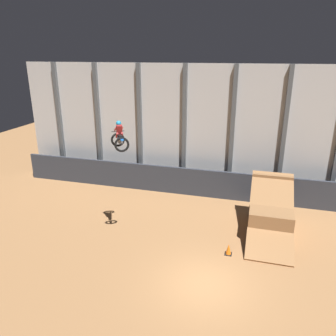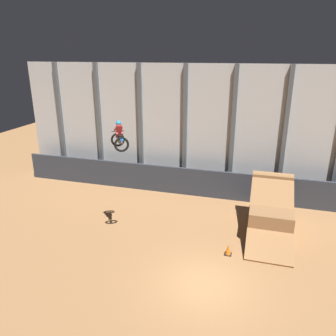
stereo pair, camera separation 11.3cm
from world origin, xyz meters
The scene contains 6 objects.
ground_plane centered at (0.00, 0.00, 0.00)m, with size 60.00×60.00×0.00m, color #996B42.
arena_back_wall centered at (0.00, 10.67, 4.51)m, with size 32.00×0.40×9.01m.
lower_barrier centered at (0.00, 9.33, 1.00)m, with size 31.36×0.20×1.99m.
dirt_ramp centered at (2.78, 5.85, 1.03)m, with size 2.34×5.20×3.04m.
rider_bike_solo centered at (-4.93, 2.76, 5.67)m, with size 1.44×1.71×1.49m.
traffic_cone_near_ramp centered at (0.81, 2.64, 0.28)m, with size 0.36×0.36×0.58m.
Camera 1 is at (1.70, -11.88, 9.67)m, focal length 35.00 mm.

